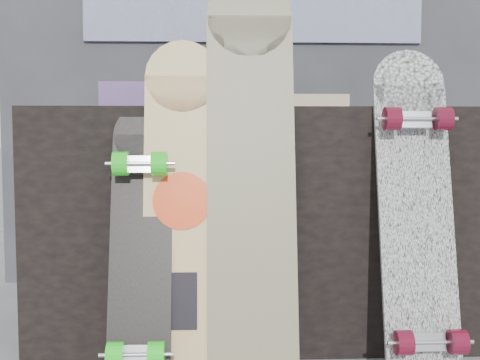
{
  "coord_description": "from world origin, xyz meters",
  "views": [
    {
      "loc": [
        -0.19,
        -1.65,
        0.71
      ],
      "look_at": [
        -0.11,
        0.2,
        0.57
      ],
      "focal_mm": 45.0,
      "sensor_mm": 36.0,
      "label": 1
    }
  ],
  "objects_px": {
    "longboard_geisha": "(182,196)",
    "longboard_cascadia": "(417,206)",
    "vendor_table": "(267,221)",
    "longboard_celtic": "(251,158)",
    "skateboard_dark": "(140,241)"
  },
  "relations": [
    {
      "from": "longboard_geisha",
      "to": "longboard_cascadia",
      "type": "relative_size",
      "value": 1.03
    },
    {
      "from": "vendor_table",
      "to": "longboard_celtic",
      "type": "bearing_deg",
      "value": -103.14
    },
    {
      "from": "longboard_geisha",
      "to": "skateboard_dark",
      "type": "distance_m",
      "value": 0.18
    },
    {
      "from": "longboard_celtic",
      "to": "skateboard_dark",
      "type": "relative_size",
      "value": 1.51
    },
    {
      "from": "longboard_cascadia",
      "to": "longboard_geisha",
      "type": "bearing_deg",
      "value": 177.08
    },
    {
      "from": "longboard_celtic",
      "to": "skateboard_dark",
      "type": "distance_m",
      "value": 0.41
    },
    {
      "from": "vendor_table",
      "to": "skateboard_dark",
      "type": "xyz_separation_m",
      "value": [
        -0.41,
        -0.42,
        0.01
      ]
    },
    {
      "from": "longboard_celtic",
      "to": "longboard_cascadia",
      "type": "height_order",
      "value": "longboard_celtic"
    },
    {
      "from": "vendor_table",
      "to": "longboard_geisha",
      "type": "distance_m",
      "value": 0.48
    },
    {
      "from": "vendor_table",
      "to": "longboard_celtic",
      "type": "relative_size",
      "value": 1.32
    },
    {
      "from": "skateboard_dark",
      "to": "longboard_cascadia",
      "type": "bearing_deg",
      "value": 1.11
    },
    {
      "from": "longboard_cascadia",
      "to": "skateboard_dark",
      "type": "distance_m",
      "value": 0.82
    },
    {
      "from": "longboard_cascadia",
      "to": "skateboard_dark",
      "type": "bearing_deg",
      "value": -178.89
    },
    {
      "from": "vendor_table",
      "to": "longboard_cascadia",
      "type": "bearing_deg",
      "value": -44.48
    },
    {
      "from": "longboard_geisha",
      "to": "longboard_celtic",
      "type": "bearing_deg",
      "value": 4.13
    }
  ]
}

